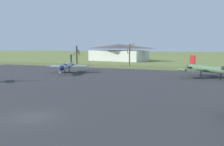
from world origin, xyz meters
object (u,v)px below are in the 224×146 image
at_px(jet_fighter_front_left, 67,66).
at_px(info_placard_front_left, 60,74).
at_px(jet_fighter_rear_left, 212,69).
at_px(visitor_building, 119,53).

xyz_separation_m(jet_fighter_front_left, info_placard_front_left, (2.02, -5.91, -1.17)).
height_order(jet_fighter_front_left, info_placard_front_left, jet_fighter_front_left).
xyz_separation_m(info_placard_front_left, jet_fighter_rear_left, (30.43, 8.41, 1.34)).
bearing_deg(jet_fighter_rear_left, visitor_building, 127.05).
bearing_deg(visitor_building, jet_fighter_front_left, -82.45).
relative_size(jet_fighter_rear_left, visitor_building, 0.44).
bearing_deg(jet_fighter_front_left, visitor_building, 97.55).
relative_size(info_placard_front_left, jet_fighter_rear_left, 0.09).
bearing_deg(info_placard_front_left, jet_fighter_rear_left, 15.45).
height_order(info_placard_front_left, jet_fighter_rear_left, jet_fighter_rear_left).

